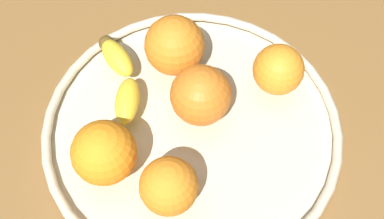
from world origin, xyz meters
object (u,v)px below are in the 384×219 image
at_px(orange_front_left, 201,95).
at_px(orange_center, 169,186).
at_px(fruit_bowl, 192,126).
at_px(orange_back_left, 278,69).
at_px(orange_front_right, 104,153).
at_px(banana, 115,97).
at_px(orange_back_right, 175,45).

distance_m(orange_front_left, orange_center, 0.12).
bearing_deg(orange_center, orange_front_left, -11.75).
height_order(fruit_bowl, orange_center, orange_center).
relative_size(orange_back_left, orange_front_right, 0.87).
bearing_deg(orange_front_left, orange_center, 168.25).
distance_m(banana, orange_front_left, 0.11).
distance_m(fruit_bowl, orange_back_right, 0.11).
relative_size(banana, orange_front_left, 2.78).
bearing_deg(orange_back_right, orange_front_right, 159.00).
distance_m(fruit_bowl, banana, 0.10).
bearing_deg(orange_front_right, orange_front_left, -49.18).
bearing_deg(orange_back_left, orange_back_right, 81.19).
relative_size(fruit_bowl, orange_back_left, 5.78).
bearing_deg(fruit_bowl, orange_front_left, -28.44).
height_order(banana, orange_front_left, orange_front_left).
xyz_separation_m(orange_front_left, orange_back_right, (0.07, 0.04, 0.00)).
bearing_deg(banana, orange_back_left, -78.24).
bearing_deg(orange_back_right, orange_back_left, -98.81).
relative_size(orange_back_left, orange_center, 1.00).
bearing_deg(fruit_bowl, orange_center, 171.27).
xyz_separation_m(orange_front_left, orange_center, (-0.12, 0.02, -0.00)).
bearing_deg(orange_front_left, fruit_bowl, 151.56).
bearing_deg(banana, orange_front_left, -92.83).
distance_m(orange_front_left, orange_back_left, 0.11).
bearing_deg(banana, fruit_bowl, -102.37).
bearing_deg(orange_back_right, orange_center, -175.38).
distance_m(banana, orange_back_left, 0.21).
bearing_deg(orange_center, banana, 34.91).
bearing_deg(fruit_bowl, orange_back_right, 19.27).
xyz_separation_m(fruit_bowl, orange_back_right, (0.09, 0.03, 0.05)).
xyz_separation_m(orange_back_left, orange_center, (-0.17, 0.12, 0.00)).
xyz_separation_m(orange_center, orange_back_right, (0.19, 0.02, 0.01)).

